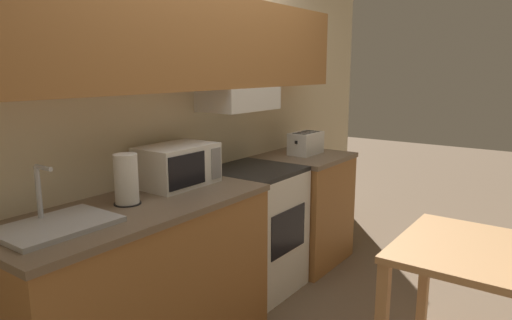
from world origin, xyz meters
name	(u,v)px	position (x,y,z in m)	size (l,w,h in m)	color
ground_plane	(188,297)	(0.00, 0.00, 0.00)	(16.00, 16.00, 0.00)	brown
wall_back	(189,87)	(0.01, -0.06, 1.49)	(5.24, 0.38, 2.55)	beige
lower_counter_main	(141,285)	(-0.67, -0.32, 0.46)	(1.52, 0.65, 0.91)	#A36B38
lower_counter_right_stub	(303,208)	(1.07, -0.32, 0.46)	(0.72, 0.65, 0.91)	#A36B38
stove_range	(254,229)	(0.40, -0.29, 0.46)	(0.61, 0.59, 0.91)	white
microwave	(177,165)	(-0.25, -0.19, 1.04)	(0.47, 0.32, 0.25)	white
toaster	(306,143)	(1.11, -0.31, 1.01)	(0.32, 0.18, 0.18)	white
sink_basin	(57,224)	(-1.11, -0.31, 0.93)	(0.49, 0.35, 0.28)	#B7BABF
paper_towel_roll	(126,179)	(-0.69, -0.27, 1.05)	(0.14, 0.14, 0.27)	black
dining_table	(475,270)	(0.23, -1.80, 0.61)	(0.81, 0.75, 0.73)	tan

